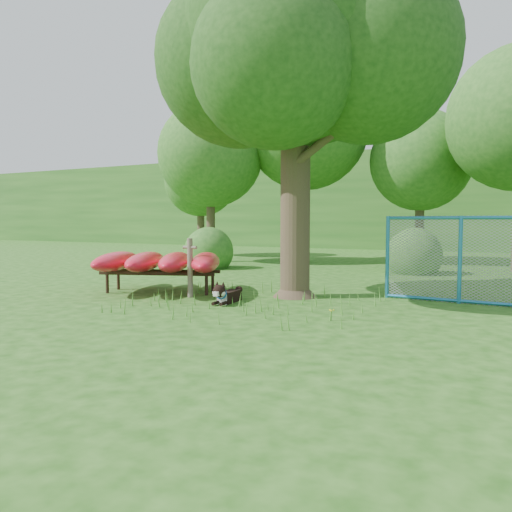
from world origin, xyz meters
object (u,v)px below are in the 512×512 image
at_px(oak_tree, 296,47).
at_px(fence_section, 460,260).
at_px(kayak_rack, 160,262).
at_px(husky_dog, 226,295).

height_order(oak_tree, fence_section, oak_tree).
xyz_separation_m(kayak_rack, husky_dog, (2.24, -0.68, -0.56)).
xyz_separation_m(oak_tree, kayak_rack, (-3.13, -0.86, -4.80)).
bearing_deg(husky_dog, oak_tree, 54.87).
relative_size(husky_dog, fence_section, 0.36).
distance_m(oak_tree, husky_dog, 5.65).
distance_m(kayak_rack, fence_section, 6.74).
distance_m(oak_tree, kayak_rack, 5.80).
bearing_deg(husky_dog, kayak_rack, 157.84).
bearing_deg(fence_section, oak_tree, -164.72).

